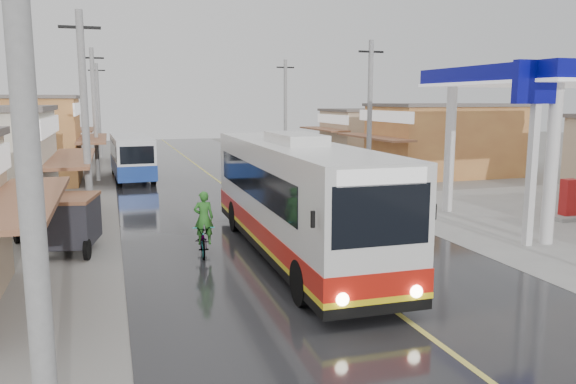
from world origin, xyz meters
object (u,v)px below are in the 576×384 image
coach_bus (294,198)px  tricycle_near (71,220)px  cyclist (203,234)px  tricycle_far (39,219)px  second_bus (132,156)px

coach_bus → tricycle_near: size_ratio=4.70×
cyclist → tricycle_near: bearing=164.6°
tricycle_near → tricycle_far: size_ratio=1.23×
second_bus → coach_bus: bearing=-80.0°
cyclist → second_bus: bearing=100.9°
cyclist → tricycle_near: (-4.03, 1.60, 0.37)m
coach_bus → second_bus: 19.92m
tricycle_near → tricycle_far: tricycle_near is taller
tricycle_near → coach_bus: bearing=-9.4°
coach_bus → second_bus: coach_bus is taller
coach_bus → tricycle_near: 7.28m
tricycle_near → cyclist: bearing=-11.0°
cyclist → tricycle_far: cyclist is taller
second_bus → tricycle_near: 17.17m
second_bus → tricycle_far: bearing=-105.6°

